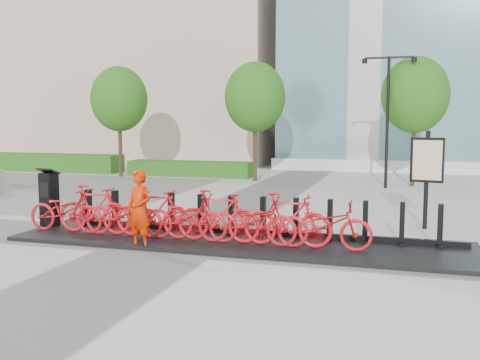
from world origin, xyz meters
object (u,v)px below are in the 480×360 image
(bike_0, at_px, (66,210))
(worker_red, at_px, (139,210))
(map_sign, at_px, (427,164))
(kiosk, at_px, (49,198))

(bike_0, bearing_deg, worker_red, -107.95)
(worker_red, relative_size, map_sign, 0.68)
(bike_0, relative_size, kiosk, 1.33)
(worker_red, xyz_separation_m, map_sign, (5.55, 3.80, 0.75))
(bike_0, height_order, worker_red, worker_red)
(map_sign, bearing_deg, worker_red, -131.82)
(kiosk, relative_size, map_sign, 0.59)
(bike_0, distance_m, worker_red, 2.30)
(kiosk, distance_m, worker_red, 3.21)
(kiosk, height_order, map_sign, map_sign)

